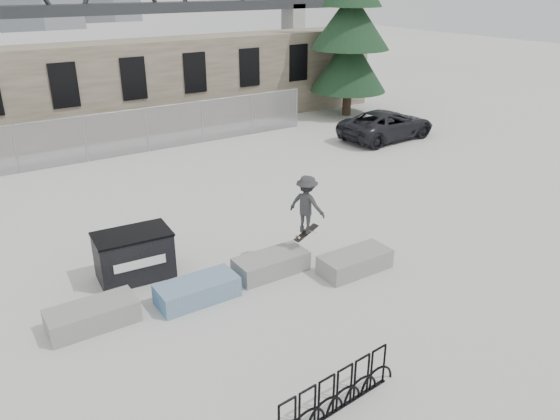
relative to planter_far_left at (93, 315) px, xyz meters
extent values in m
plane|color=beige|center=(3.25, -0.20, -0.29)|extent=(120.00, 120.00, 0.00)
cube|color=#69614D|center=(3.25, 16.05, 1.96)|extent=(36.00, 2.50, 4.50)
cube|color=black|center=(3.25, 14.78, 2.61)|extent=(1.20, 0.12, 2.00)
cube|color=black|center=(6.45, 14.78, 2.61)|extent=(1.20, 0.12, 2.00)
cube|color=black|center=(9.65, 14.78, 2.61)|extent=(1.20, 0.12, 2.00)
cube|color=black|center=(12.85, 14.78, 2.61)|extent=(1.20, 0.12, 2.00)
cube|color=black|center=(16.05, 14.78, 2.61)|extent=(1.20, 0.12, 2.00)
cube|color=black|center=(19.25, 14.78, 2.61)|extent=(1.20, 0.12, 2.00)
cylinder|color=gray|center=(0.50, 12.30, 0.71)|extent=(0.06, 0.06, 2.00)
cylinder|color=gray|center=(3.25, 12.30, 0.71)|extent=(0.06, 0.06, 2.00)
cylinder|color=gray|center=(6.00, 12.30, 0.71)|extent=(0.06, 0.06, 2.00)
cylinder|color=gray|center=(8.75, 12.30, 0.71)|extent=(0.06, 0.06, 2.00)
cylinder|color=gray|center=(11.50, 12.30, 0.71)|extent=(0.06, 0.06, 2.00)
cylinder|color=gray|center=(14.25, 12.30, 0.71)|extent=(0.06, 0.06, 2.00)
cube|color=#99999E|center=(3.25, 12.30, 0.71)|extent=(22.00, 0.02, 2.00)
cylinder|color=gray|center=(3.25, 12.30, 1.71)|extent=(22.00, 0.04, 0.04)
cube|color=gray|center=(0.00, 0.00, -0.02)|extent=(2.00, 0.90, 0.53)
cube|color=#2D471E|center=(0.00, 0.00, 0.18)|extent=(1.76, 0.66, 0.10)
cube|color=teal|center=(2.46, -0.32, -0.02)|extent=(2.00, 0.90, 0.53)
cube|color=#2D471E|center=(2.46, -0.32, 0.18)|extent=(1.76, 0.66, 0.10)
cube|color=gray|center=(4.70, -0.18, -0.02)|extent=(2.00, 0.90, 0.53)
cube|color=#2D471E|center=(4.70, -0.18, 0.18)|extent=(1.76, 0.66, 0.10)
cube|color=gray|center=(6.67, -1.33, -0.02)|extent=(2.00, 0.90, 0.53)
cube|color=#2D471E|center=(6.67, -1.33, 0.18)|extent=(1.76, 0.66, 0.10)
cube|color=black|center=(1.58, 1.62, 0.33)|extent=(1.98, 1.28, 1.23)
cube|color=black|center=(1.58, 1.62, 0.97)|extent=(2.03, 1.33, 0.06)
cube|color=white|center=(1.54, 1.03, 0.38)|extent=(1.33, 0.12, 0.24)
cube|color=black|center=(2.92, -5.16, -0.27)|extent=(2.69, 0.30, 0.04)
torus|color=black|center=(2.25, -5.23, 0.16)|extent=(0.89, 0.13, 0.89)
torus|color=black|center=(2.70, -5.18, 0.16)|extent=(0.89, 0.13, 0.89)
torus|color=black|center=(3.14, -5.14, 0.16)|extent=(0.89, 0.13, 0.89)
torus|color=black|center=(3.59, -5.10, 0.16)|extent=(0.89, 0.13, 0.89)
torus|color=black|center=(4.04, -5.06, 0.16)|extent=(0.89, 0.13, 0.89)
cylinder|color=#38281E|center=(18.18, 12.91, 0.81)|extent=(0.50, 0.50, 2.20)
cone|color=black|center=(18.18, 12.91, 2.71)|extent=(4.27, 4.27, 3.20)
cone|color=black|center=(18.18, 12.91, 4.91)|extent=(4.37, 4.37, 3.00)
cube|color=#2D3033|center=(13.25, 54.80, 3.71)|extent=(70.00, 3.00, 1.20)
cube|color=gray|center=(43.25, 54.80, 1.71)|extent=(2.00, 3.00, 4.00)
imported|color=black|center=(16.58, 7.92, 0.42)|extent=(5.21, 2.61, 1.42)
imported|color=#2D2E30|center=(5.80, -0.25, 1.49)|extent=(0.98, 1.20, 1.61)
cube|color=black|center=(5.80, -0.25, 0.65)|extent=(0.79, 0.30, 0.29)
cylinder|color=beige|center=(5.52, -0.32, 0.60)|extent=(0.06, 0.03, 0.06)
cylinder|color=beige|center=(5.52, -0.18, 0.60)|extent=(0.06, 0.03, 0.06)
cylinder|color=beige|center=(6.08, -0.32, 0.60)|extent=(0.06, 0.03, 0.06)
cylinder|color=beige|center=(6.08, -0.18, 0.60)|extent=(0.06, 0.03, 0.06)
camera|label=1|loc=(-2.17, -11.09, 7.08)|focal=35.00mm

